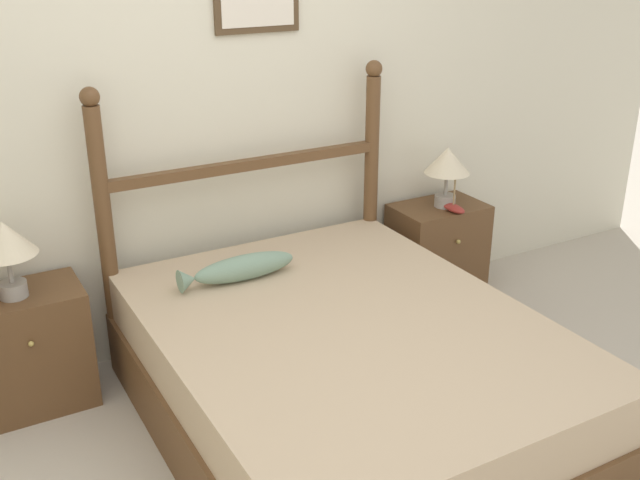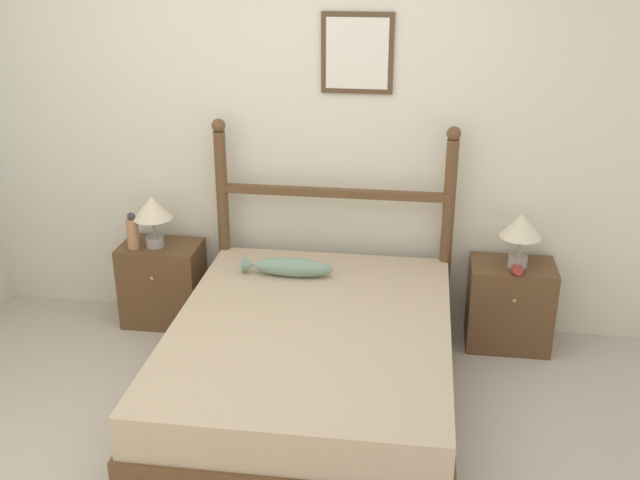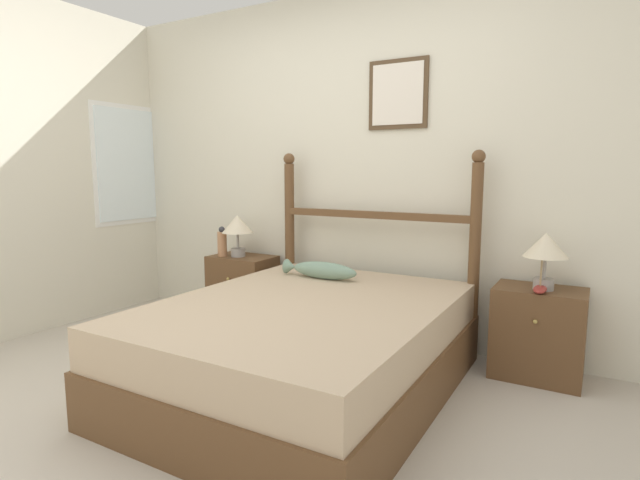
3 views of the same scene
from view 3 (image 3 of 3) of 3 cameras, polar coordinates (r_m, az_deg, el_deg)
The scene contains 11 objects.
ground_plane at distance 2.67m, azimuth -14.27°, elevation -20.21°, with size 16.00×16.00×0.00m, color #B7AD9E.
wall_back at distance 3.78m, azimuth 3.74°, elevation 8.40°, with size 6.40×0.08×2.55m.
bed at distance 2.90m, azimuth -1.69°, elevation -12.08°, with size 1.50×1.94×0.52m.
headboard at distance 3.58m, azimuth 6.08°, elevation -0.09°, with size 1.51×0.09×1.38m.
nightstand_left at distance 4.18m, azimuth -8.80°, elevation -5.57°, with size 0.51×0.37×0.55m.
nightstand_right at distance 3.33m, azimuth 23.63°, elevation -9.73°, with size 0.51×0.37×0.55m.
table_lamp_left at distance 4.08m, azimuth -9.41°, elevation 1.53°, with size 0.25×0.25×0.34m.
table_lamp_right at distance 3.19m, azimuth 24.39°, elevation -0.90°, with size 0.25×0.25×0.34m.
bottle at distance 4.14m, azimuth -11.12°, elevation -0.30°, with size 0.08×0.08×0.24m.
model_boat at distance 3.14m, azimuth 23.85°, elevation -5.12°, with size 0.07×0.18×0.19m.
fish_pillow at distance 3.39m, azimuth 0.08°, elevation -3.45°, with size 0.55×0.12×0.12m.
Camera 3 is at (1.67, -1.67, 1.25)m, focal length 28.00 mm.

